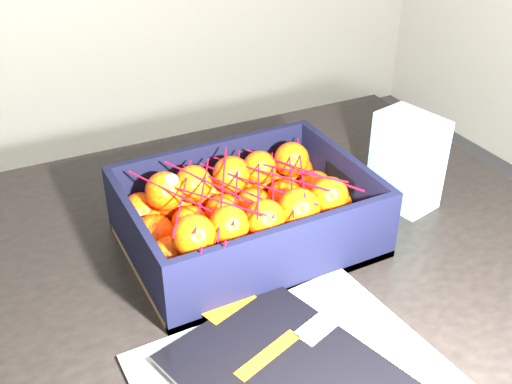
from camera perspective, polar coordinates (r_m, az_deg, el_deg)
name	(u,v)px	position (r m, az deg, el deg)	size (l,w,h in m)	color
table	(204,303)	(1.02, -4.85, -10.21)	(1.22, 0.83, 0.75)	black
magazine_stack	(294,381)	(0.76, 3.55, -17.08)	(0.36, 0.36, 0.02)	silver
produce_crate	(247,223)	(0.96, -0.82, -2.89)	(0.37, 0.27, 0.11)	brown
clementine_heap	(245,212)	(0.95, -0.99, -1.89)	(0.35, 0.26, 0.11)	#FF3C05
mesh_net	(244,188)	(0.91, -1.09, 0.39)	(0.30, 0.24, 0.09)	red
retail_carton	(407,161)	(1.06, 13.85, 2.82)	(0.07, 0.11, 0.16)	white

